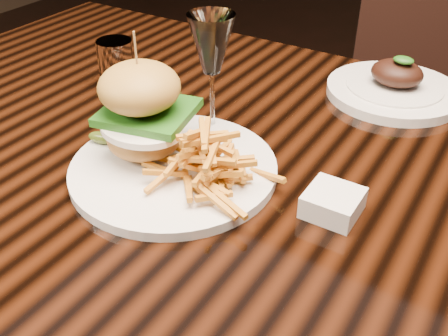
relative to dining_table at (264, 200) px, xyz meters
The scene contains 7 objects.
dining_table is the anchor object (origin of this frame).
burger_plate 0.20m from the dining_table, 135.74° to the right, with size 0.30×0.30×0.20m.
ramekin 0.17m from the dining_table, 25.93° to the right, with size 0.07×0.07×0.03m, color silver.
wine_glass 0.25m from the dining_table, 165.30° to the left, with size 0.07×0.07×0.20m.
water_tumbler 0.39m from the dining_table, 167.50° to the left, with size 0.07×0.07×0.09m, color white.
far_dish 0.35m from the dining_table, 72.95° to the left, with size 0.25×0.25×0.08m.
chair_far 0.90m from the dining_table, 84.77° to the left, with size 0.59×0.59×0.95m.
Camera 1 is at (0.30, -0.60, 1.19)m, focal length 42.00 mm.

